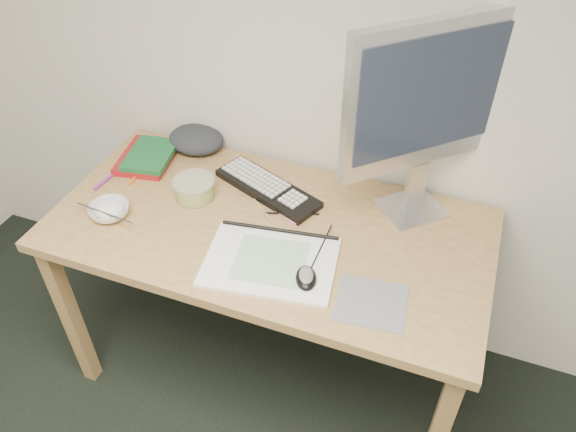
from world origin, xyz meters
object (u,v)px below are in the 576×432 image
Objects in this scene: desk at (269,244)px; monitor at (431,100)px; sketchpad at (270,262)px; rice_bowl at (109,211)px; keyboard at (268,188)px.

desk is 2.17× the size of monitor.
rice_bowl is at bearing 169.81° from sketchpad.
keyboard is 3.05× the size of rice_bowl.
rice_bowl reaches higher than desk.
desk is 10.83× the size of rice_bowl.
monitor reaches higher than rice_bowl.
keyboard reaches higher than desk.
rice_bowl is at bearing -122.75° from keyboard.
keyboard is (-0.07, 0.16, 0.09)m from desk.
sketchpad is 0.57m from rice_bowl.
keyboard reaches higher than sketchpad.
sketchpad reaches higher than desk.
keyboard is at bearing 104.88° from sketchpad.
sketchpad is at bearing -175.09° from monitor.
monitor reaches higher than sketchpad.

